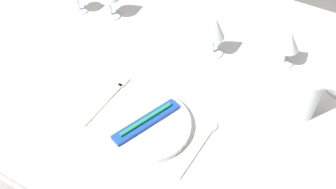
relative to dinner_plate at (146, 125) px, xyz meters
name	(u,v)px	position (x,y,z in m)	size (l,w,h in m)	color
ground_plane	(176,186)	(-0.03, 0.24, -0.75)	(6.00, 6.00, 0.00)	slate
dining_table	(179,88)	(-0.03, 0.24, -0.09)	(1.80, 1.11, 0.74)	silver
dinner_plate	(146,125)	(0.00, 0.00, 0.00)	(0.25, 0.25, 0.02)	white
toothbrush_package	(146,121)	(0.00, 0.00, 0.02)	(0.11, 0.21, 0.02)	blue
fork_outer	(108,98)	(-0.15, 0.03, -0.01)	(0.02, 0.22, 0.00)	beige
spoon_soup	(203,141)	(0.16, 0.03, -0.01)	(0.03, 0.21, 0.01)	beige
wine_glass_right	(289,42)	(0.24, 0.44, 0.08)	(0.07, 0.07, 0.13)	silver
wine_glass_far	(215,30)	(0.03, 0.37, 0.09)	(0.07, 0.07, 0.14)	silver
drink_tumbler	(306,97)	(0.35, 0.27, 0.06)	(0.07, 0.07, 0.13)	silver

